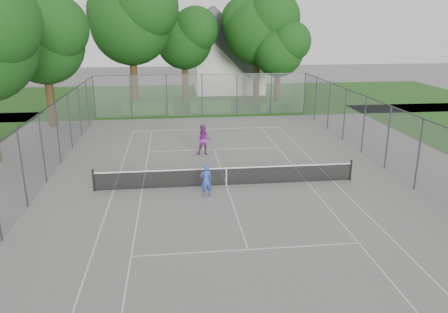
{
  "coord_description": "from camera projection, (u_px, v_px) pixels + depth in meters",
  "views": [
    {
      "loc": [
        -2.48,
        -20.09,
        7.82
      ],
      "look_at": [
        0.0,
        1.0,
        1.2
      ],
      "focal_mm": 35.0,
      "sensor_mm": 36.0,
      "label": 1
    }
  ],
  "objects": [
    {
      "name": "ground",
      "position": [
        226.0,
        185.0,
        21.65
      ],
      "size": [
        120.0,
        120.0,
        0.0
      ],
      "primitive_type": "plane",
      "color": "slate",
      "rests_on": "ground"
    },
    {
      "name": "grass_far",
      "position": [
        197.0,
        98.0,
        46.3
      ],
      "size": [
        60.0,
        20.0,
        0.0
      ],
      "primitive_type": "cube",
      "color": "#1B4513",
      "rests_on": "ground"
    },
    {
      "name": "court_markings",
      "position": [
        226.0,
        185.0,
        21.65
      ],
      "size": [
        11.03,
        23.83,
        0.01
      ],
      "color": "beige",
      "rests_on": "ground"
    },
    {
      "name": "tennis_net",
      "position": [
        226.0,
        176.0,
        21.5
      ],
      "size": [
        12.87,
        0.1,
        1.1
      ],
      "color": "black",
      "rests_on": "ground"
    },
    {
      "name": "perimeter_fence",
      "position": [
        226.0,
        151.0,
        21.11
      ],
      "size": [
        18.08,
        34.08,
        3.52
      ],
      "color": "#38383D",
      "rests_on": "ground"
    },
    {
      "name": "tree_far_left",
      "position": [
        132.0,
        18.0,
        38.37
      ],
      "size": [
        8.18,
        7.46,
        11.75
      ],
      "color": "#372514",
      "rests_on": "ground"
    },
    {
      "name": "tree_far_midleft",
      "position": [
        185.0,
        36.0,
        43.33
      ],
      "size": [
        6.42,
        5.87,
        9.24
      ],
      "color": "#372514",
      "rests_on": "ground"
    },
    {
      "name": "tree_far_midright",
      "position": [
        259.0,
        26.0,
        42.4
      ],
      "size": [
        7.41,
        6.77,
        10.65
      ],
      "color": "#372514",
      "rests_on": "ground"
    },
    {
      "name": "tree_far_right",
      "position": [
        279.0,
        48.0,
        41.21
      ],
      "size": [
        5.47,
        5.0,
        7.87
      ],
      "color": "#372514",
      "rests_on": "ground"
    },
    {
      "name": "tree_side_back",
      "position": [
        44.0,
        38.0,
        31.86
      ],
      "size": [
        6.72,
        6.14,
        9.66
      ],
      "color": "#372514",
      "rests_on": "ground"
    },
    {
      "name": "hedge_left",
      "position": [
        148.0,
        107.0,
        38.38
      ],
      "size": [
        4.46,
        1.34,
        1.12
      ],
      "primitive_type": "cube",
      "color": "#1C4A18",
      "rests_on": "ground"
    },
    {
      "name": "hedge_mid",
      "position": [
        210.0,
        106.0,
        38.6
      ],
      "size": [
        3.6,
        1.03,
        1.13
      ],
      "primitive_type": "cube",
      "color": "#1C4A18",
      "rests_on": "ground"
    },
    {
      "name": "hedge_right",
      "position": [
        273.0,
        107.0,
        39.18
      ],
      "size": [
        2.62,
        0.96,
        0.78
      ],
      "primitive_type": "cube",
      "color": "#1C4A18",
      "rests_on": "ground"
    },
    {
      "name": "house",
      "position": [
        229.0,
        59.0,
        48.95
      ],
      "size": [
        7.49,
        5.8,
        9.32
      ],
      "color": "silver",
      "rests_on": "ground"
    },
    {
      "name": "girl_player",
      "position": [
        206.0,
        180.0,
        20.16
      ],
      "size": [
        0.62,
        0.47,
        1.54
      ],
      "primitive_type": "imported",
      "rotation": [
        0.0,
        0.0,
        3.33
      ],
      "color": "#2D44AA",
      "rests_on": "ground"
    },
    {
      "name": "woman_player",
      "position": [
        204.0,
        140.0,
        26.35
      ],
      "size": [
        1.01,
        0.85,
        1.86
      ],
      "primitive_type": "imported",
      "rotation": [
        0.0,
        0.0,
        -0.17
      ],
      "color": "#7D2B82",
      "rests_on": "ground"
    }
  ]
}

